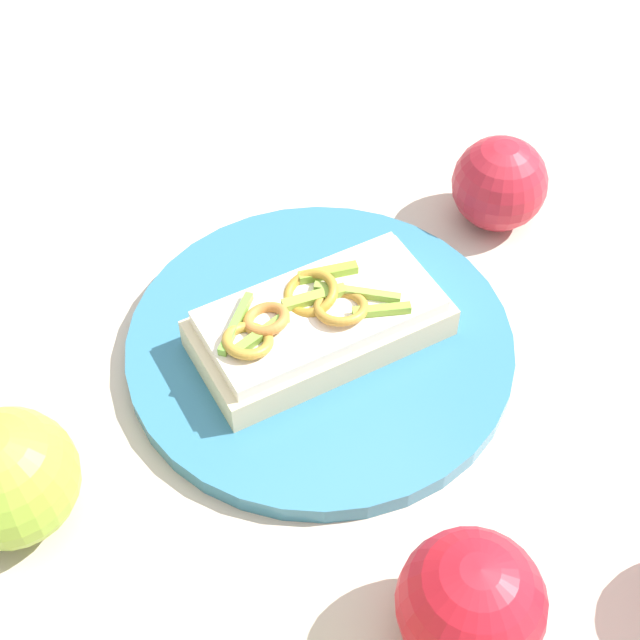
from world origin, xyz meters
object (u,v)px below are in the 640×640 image
apple_2 (7,476)px  sandwich (318,322)px  apple_1 (500,184)px  apple_0 (471,604)px  plate (320,345)px

apple_2 → sandwich: bearing=-0.2°
apple_2 → apple_1: bearing=4.3°
apple_1 → apple_2: apple_2 is taller
apple_0 → apple_1: bearing=45.3°
plate → sandwich: size_ratio=1.50×
apple_0 → sandwich: bearing=76.9°
sandwich → apple_0: (-0.05, -0.21, 0.01)m
apple_0 → apple_1: (0.24, 0.24, -0.00)m
plate → apple_1: bearing=9.6°
plate → sandwich: bearing=169.5°
plate → apple_2: (-0.22, 0.00, 0.03)m
apple_0 → apple_2: bearing=128.6°
apple_2 → plate: bearing=-0.3°
apple_0 → plate: bearing=76.5°
apple_1 → sandwich: bearing=-170.6°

